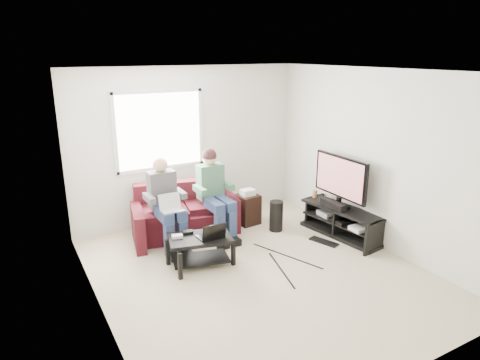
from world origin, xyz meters
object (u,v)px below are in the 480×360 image
Objects in this scene: sofa at (185,215)px; end_table at (248,208)px; tv at (340,178)px; subwoofer at (276,216)px; tv_stand at (342,223)px; coffee_table at (200,244)px.

end_table is (1.08, -0.14, -0.03)m from sofa.
sofa is 2.52m from tv.
end_table is at bearing 117.88° from subwoofer.
tv_stand is (2.12, -1.31, -0.09)m from sofa.
sofa reaches higher than end_table.
subwoofer is 0.55m from end_table.
sofa reaches higher than tv_stand.
tv reaches higher than tv_stand.
coffee_table is at bearing -163.09° from subwoofer.
sofa is 3.07× the size of end_table.
sofa is at bearing 154.92° from subwoofer.
tv_stand is 1.33× the size of tv.
subwoofer is at bearing 16.91° from coffee_table.
subwoofer reaches higher than coffee_table.
sofa is at bearing 172.54° from end_table.
coffee_table is 0.64× the size of tv_stand.
sofa is 1.69× the size of tv.
end_table reaches higher than coffee_table.
end_table reaches higher than tv_stand.
tv is 1.81× the size of end_table.
end_table is at bearing 134.06° from tv.
subwoofer is (-0.78, 0.59, -0.68)m from tv.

